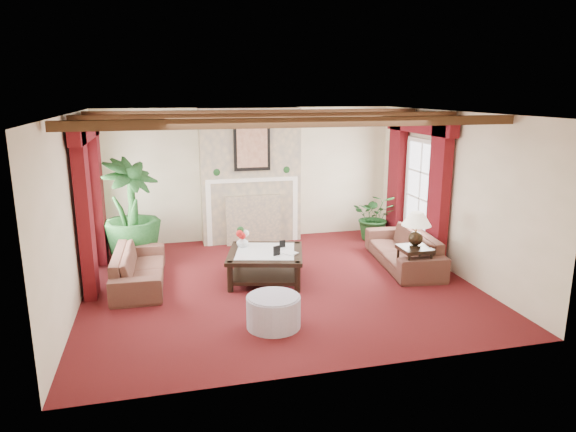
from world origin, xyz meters
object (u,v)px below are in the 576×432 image
object	(u,v)px
sofa_left	(139,262)
sofa_right	(404,243)
potted_palm	(132,233)
coffee_table	(266,266)
side_table	(414,264)
ottoman	(273,312)

from	to	relation	value
sofa_left	sofa_right	size ratio (longest dim) A/B	0.91
sofa_right	potted_palm	xyz separation A→B (m)	(-4.67, 1.41, 0.11)
sofa_left	coffee_table	bearing A→B (deg)	-96.93
potted_palm	side_table	xyz separation A→B (m)	(4.49, -2.16, -0.24)
side_table	ottoman	bearing A→B (deg)	-156.82
sofa_left	side_table	xyz separation A→B (m)	(4.34, -0.91, -0.09)
potted_palm	ottoman	size ratio (longest dim) A/B	2.90
sofa_left	potted_palm	distance (m)	1.27
coffee_table	side_table	xyz separation A→B (m)	(2.34, -0.60, 0.04)
side_table	ottoman	world-z (taller)	side_table
side_table	ottoman	distance (m)	2.81
sofa_right	potted_palm	distance (m)	4.88
sofa_left	ottoman	size ratio (longest dim) A/B	2.74
potted_palm	side_table	bearing A→B (deg)	-25.71
potted_palm	ottoman	distance (m)	3.79
potted_palm	ottoman	world-z (taller)	potted_palm
potted_palm	coffee_table	bearing A→B (deg)	-36.02
coffee_table	side_table	bearing A→B (deg)	0.26
potted_palm	ottoman	xyz separation A→B (m)	(1.90, -3.27, -0.32)
potted_palm	coffee_table	xyz separation A→B (m)	(2.14, -1.56, -0.28)
sofa_left	side_table	distance (m)	4.44
potted_palm	sofa_left	bearing A→B (deg)	-83.38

